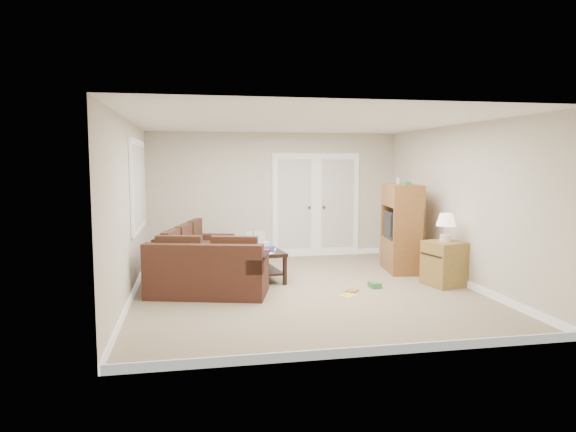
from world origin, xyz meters
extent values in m
plane|color=gray|center=(0.00, 0.00, 0.00)|extent=(5.50, 5.50, 0.00)
cube|color=white|center=(0.00, 0.00, 2.50)|extent=(5.00, 5.50, 0.02)
cube|color=beige|center=(-2.50, 0.00, 1.25)|extent=(0.02, 5.50, 2.50)
cube|color=beige|center=(2.50, 0.00, 1.25)|extent=(0.02, 5.50, 2.50)
cube|color=beige|center=(0.00, 2.75, 1.25)|extent=(5.00, 0.02, 2.50)
cube|color=beige|center=(0.00, -2.75, 1.25)|extent=(5.00, 0.02, 2.50)
cube|color=white|center=(0.40, 2.72, 1.02)|extent=(0.90, 0.04, 2.13)
cube|color=white|center=(1.30, 2.72, 1.02)|extent=(0.90, 0.04, 2.13)
cube|color=white|center=(0.40, 2.69, 1.07)|extent=(0.68, 0.02, 1.80)
cube|color=white|center=(1.30, 2.69, 1.07)|extent=(0.68, 0.02, 1.80)
cube|color=white|center=(-2.47, 1.00, 1.55)|extent=(0.04, 1.92, 1.42)
cube|color=white|center=(-2.44, 1.00, 1.55)|extent=(0.02, 1.74, 1.24)
cube|color=#46261B|center=(-1.56, 1.09, 0.20)|extent=(1.36, 2.29, 0.39)
cube|color=#46261B|center=(-1.86, 1.17, 0.59)|extent=(0.77, 2.13, 0.40)
cube|color=#46261B|center=(-1.31, 2.02, 0.49)|extent=(0.87, 0.43, 0.20)
cube|color=#4A2D1D|center=(-1.49, 1.07, 0.45)|extent=(1.07, 2.12, 0.11)
cube|color=#46261B|center=(-1.43, -0.05, 0.20)|extent=(1.84, 1.24, 0.39)
cube|color=#46261B|center=(-1.51, -0.35, 0.59)|extent=(1.68, 0.65, 0.40)
cube|color=#46261B|center=(-0.73, -0.24, 0.49)|extent=(0.43, 0.87, 0.20)
cube|color=#4A2D1D|center=(-1.41, 0.02, 0.45)|extent=(1.67, 0.95, 0.11)
cube|color=black|center=(-0.73, -0.24, 0.61)|extent=(0.48, 0.80, 0.03)
cube|color=red|center=(-0.68, -0.04, 0.63)|extent=(0.32, 0.18, 0.02)
cube|color=black|center=(-0.57, 0.86, 0.47)|extent=(0.77, 1.28, 0.06)
cube|color=black|center=(-0.57, 0.86, 0.17)|extent=(0.67, 1.18, 0.03)
cylinder|color=silver|center=(-0.67, 0.79, 0.58)|extent=(0.10, 0.10, 0.18)
cylinder|color=red|center=(-0.67, 0.79, 0.75)|extent=(0.01, 0.01, 0.15)
cube|color=#354FAC|center=(-0.50, 0.53, 0.54)|extent=(0.26, 0.16, 0.10)
cube|color=white|center=(-0.55, 0.75, 0.50)|extent=(0.48, 0.71, 0.00)
cube|color=brown|center=(1.97, 0.98, 0.29)|extent=(0.65, 1.02, 0.57)
cube|color=brown|center=(1.97, 0.98, 1.34)|extent=(0.65, 1.02, 0.38)
cube|color=black|center=(1.95, 0.99, 0.81)|extent=(0.53, 0.63, 0.48)
cube|color=black|center=(1.72, 1.02, 0.83)|extent=(0.08, 0.49, 0.38)
cube|color=#397F3E|center=(1.94, 0.75, 1.55)|extent=(0.14, 0.19, 0.06)
cylinder|color=silver|center=(2.01, 1.27, 1.58)|extent=(0.07, 0.07, 0.11)
cube|color=olive|center=(2.20, -0.16, 0.35)|extent=(0.65, 0.65, 0.69)
cylinder|color=silver|center=(2.20, -0.16, 0.74)|extent=(0.17, 0.17, 0.11)
cylinder|color=silver|center=(2.20, -0.16, 0.87)|extent=(0.03, 0.03, 0.15)
cone|color=white|center=(2.20, -0.16, 1.03)|extent=(0.30, 0.30, 0.19)
cube|color=silver|center=(2.20, 2.45, 0.14)|extent=(0.12, 0.10, 0.27)
cube|color=yellow|center=(0.55, -0.47, 0.00)|extent=(0.31, 0.30, 0.01)
cube|color=#397F3E|center=(1.09, -0.10, 0.04)|extent=(0.17, 0.21, 0.08)
imported|color=olive|center=(0.62, -0.20, 0.01)|extent=(0.25, 0.26, 0.02)
camera|label=1|loc=(-1.65, -7.41, 1.91)|focal=32.00mm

